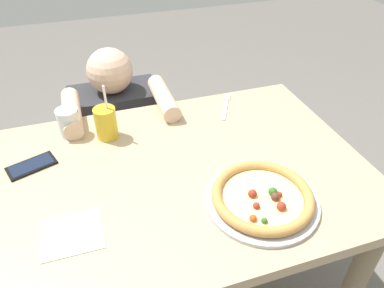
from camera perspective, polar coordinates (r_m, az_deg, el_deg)
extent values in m
cube|color=tan|center=(1.18, -1.90, -4.92)|extent=(1.21, 0.85, 0.04)
cylinder|color=#89765B|center=(1.48, 24.12, -19.70)|extent=(0.07, 0.07, 0.71)
cylinder|color=#89765B|center=(1.69, -22.90, -10.25)|extent=(0.07, 0.07, 0.71)
cylinder|color=#89765B|center=(1.83, 11.26, -3.22)|extent=(0.07, 0.07, 0.71)
cylinder|color=#B7B7BC|center=(1.08, 10.94, -8.80)|extent=(0.33, 0.33, 0.01)
cylinder|color=#EFD68C|center=(1.07, 11.00, -8.39)|extent=(0.23, 0.23, 0.01)
torus|color=#C68C47|center=(1.06, 11.07, -8.01)|extent=(0.29, 0.29, 0.03)
sphere|color=#2D6623|center=(1.00, 11.37, -11.80)|extent=(0.02, 0.02, 0.02)
sphere|color=#2D6623|center=(1.08, 12.68, -7.40)|extent=(0.03, 0.03, 0.03)
sphere|color=brown|center=(1.06, 13.02, -8.14)|extent=(0.03, 0.03, 0.03)
sphere|color=maroon|center=(1.06, 9.53, -7.76)|extent=(0.03, 0.03, 0.03)
sphere|color=maroon|center=(1.08, 13.60, -7.77)|extent=(0.02, 0.02, 0.02)
sphere|color=#BF4C19|center=(1.00, 9.62, -11.51)|extent=(0.02, 0.02, 0.02)
sphere|color=maroon|center=(1.04, 13.94, -9.58)|extent=(0.03, 0.03, 0.03)
sphere|color=#BF4C19|center=(1.07, 13.33, -8.34)|extent=(0.02, 0.02, 0.02)
sphere|color=maroon|center=(1.03, 10.13, -9.59)|extent=(0.02, 0.02, 0.02)
cylinder|color=gold|center=(1.31, -13.43, 3.25)|extent=(0.08, 0.08, 0.12)
cylinder|color=white|center=(1.26, -13.52, 6.91)|extent=(0.01, 0.02, 0.11)
cylinder|color=silver|center=(1.37, -18.88, 3.29)|extent=(0.08, 0.08, 0.10)
cube|color=white|center=(1.35, -18.54, 4.25)|extent=(0.03, 0.03, 0.02)
cube|color=white|center=(1.35, -19.13, 4.13)|extent=(0.03, 0.03, 0.03)
cube|color=white|center=(1.04, -18.41, -13.31)|extent=(0.16, 0.15, 0.00)
cube|color=silver|center=(1.47, 5.27, 5.46)|extent=(0.09, 0.15, 0.00)
cube|color=silver|center=(1.55, 5.60, 7.38)|extent=(0.04, 0.05, 0.00)
cube|color=black|center=(1.29, -24.02, -3.15)|extent=(0.17, 0.12, 0.01)
cube|color=#192338|center=(1.28, -24.07, -3.00)|extent=(0.15, 0.10, 0.00)
cylinder|color=#333847|center=(1.97, -10.52, -4.62)|extent=(0.32, 0.32, 0.45)
cube|color=#2D2D33|center=(1.75, -11.84, 4.30)|extent=(0.40, 0.22, 0.28)
sphere|color=beige|center=(1.64, -12.88, 11.18)|extent=(0.20, 0.20, 0.20)
cylinder|color=beige|center=(1.45, -18.49, 4.76)|extent=(0.07, 0.28, 0.07)
cylinder|color=beige|center=(1.48, -4.52, 7.31)|extent=(0.07, 0.28, 0.07)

